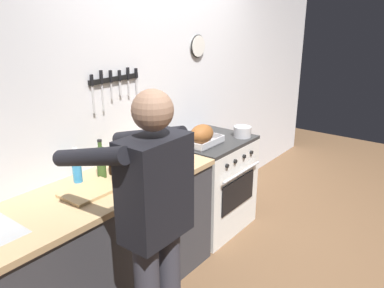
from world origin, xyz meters
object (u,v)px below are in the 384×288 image
Objects in this scene: cutting_board at (91,191)px; bottle_soy_sauce at (113,163)px; stove at (210,184)px; bottle_olive_oil at (101,162)px; saucepan at (242,132)px; person_cook at (153,219)px; bottle_dish_soap at (77,168)px; bottle_vinegar at (120,154)px; roasting_pan at (202,136)px.

bottle_soy_sauce is at bearing 21.64° from cutting_board.
bottle_olive_oil is (-1.18, 0.11, 0.57)m from stove.
stove is at bearing 141.98° from saucepan.
bottle_soy_sauce is at bearing -33.85° from person_cook.
stove is 0.54× the size of person_cook.
saucepan is 0.67× the size of bottle_dish_soap.
cutting_board is 0.33m from bottle_soy_sauce.
bottle_vinegar is 0.24m from bottle_olive_oil.
saucepan is 1.62m from bottle_dish_soap.
bottle_olive_oil reaches higher than saucepan.
bottle_soy_sauce reaches higher than stove.
saucepan is (0.41, -0.17, -0.03)m from roasting_pan.
bottle_soy_sauce is 0.10m from bottle_olive_oil.
bottle_dish_soap reaches higher than roasting_pan.
person_cook is 4.72× the size of roasting_pan.
roasting_pan is at bearing -0.02° from cutting_board.
person_cook reaches higher than bottle_dish_soap.
cutting_board is 0.23m from bottle_dish_soap.
roasting_pan is 1.75× the size of bottle_soy_sauce.
bottle_soy_sauce is (0.30, 0.12, 0.07)m from cutting_board.
bottle_soy_sauce is (-0.92, 0.12, 0.00)m from roasting_pan.
roasting_pan is at bearing -7.51° from bottle_olive_oil.
roasting_pan is 1.26× the size of bottle_olive_oil.
bottle_vinegar is (0.44, 0.20, 0.08)m from cutting_board.
stove is 4.10× the size of bottle_vinegar.
bottle_soy_sauce is 0.16m from bottle_vinegar.
stove is 1.22m from bottle_soy_sauce.
bottle_dish_soap is 0.17m from bottle_olive_oil.
bottle_dish_soap reaches higher than bottle_vinegar.
saucepan is 0.82× the size of bottle_soy_sauce.
bottle_dish_soap is 0.87× the size of bottle_olive_oil.
bottle_olive_oil is at bearing 170.30° from bottle_soy_sauce.
bottle_soy_sauce is (0.36, 0.74, 0.03)m from person_cook.
bottle_olive_oil reaches higher than stove.
stove is 2.56× the size of roasting_pan.
person_cook is at bearing -116.37° from bottle_soy_sauce.
roasting_pan is 1.60× the size of bottle_vinegar.
cutting_board is at bearing -156.04° from bottle_vinegar.
bottle_vinegar is at bearing -1.14° from bottle_dish_soap.
cutting_board is (0.07, 0.62, -0.04)m from person_cook.
roasting_pan is 2.13× the size of saucepan.
stove is 1.67m from person_cook.
stove is at bearing 7.11° from roasting_pan.
bottle_soy_sauce is at bearing 172.71° from roasting_pan.
stove is at bearing 0.85° from cutting_board.
bottle_vinegar reaches higher than cutting_board.
person_cook is 0.96m from bottle_vinegar.
bottle_soy_sauce is (-1.09, 0.10, 0.53)m from stove.
roasting_pan is 1.22m from cutting_board.
person_cook is 0.83m from bottle_dish_soap.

